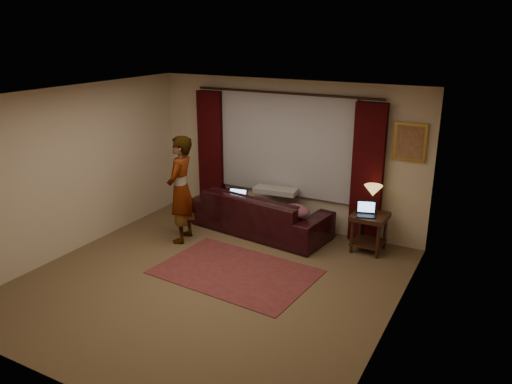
% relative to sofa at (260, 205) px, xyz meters
% --- Properties ---
extents(floor, '(5.00, 5.00, 0.01)m').
position_rel_sofa_xyz_m(floor, '(0.22, -1.96, -0.50)').
color(floor, brown).
rests_on(floor, ground).
extents(ceiling, '(5.00, 5.00, 0.02)m').
position_rel_sofa_xyz_m(ceiling, '(0.22, -1.96, 2.10)').
color(ceiling, silver).
rests_on(ceiling, ground).
extents(wall_back, '(5.00, 0.02, 2.60)m').
position_rel_sofa_xyz_m(wall_back, '(0.22, 0.54, 0.80)').
color(wall_back, beige).
rests_on(wall_back, ground).
extents(wall_front, '(5.00, 0.02, 2.60)m').
position_rel_sofa_xyz_m(wall_front, '(0.22, -4.46, 0.80)').
color(wall_front, beige).
rests_on(wall_front, ground).
extents(wall_left, '(0.02, 5.00, 2.60)m').
position_rel_sofa_xyz_m(wall_left, '(-2.28, -1.96, 0.80)').
color(wall_left, beige).
rests_on(wall_left, ground).
extents(wall_right, '(0.02, 5.00, 2.60)m').
position_rel_sofa_xyz_m(wall_right, '(2.72, -1.96, 0.80)').
color(wall_right, beige).
rests_on(wall_right, ground).
extents(sheer_curtain, '(2.50, 0.05, 1.80)m').
position_rel_sofa_xyz_m(sheer_curtain, '(0.22, 0.48, 1.00)').
color(sheer_curtain, '#A3A3AB').
rests_on(sheer_curtain, wall_back).
extents(drape_left, '(0.50, 0.14, 2.30)m').
position_rel_sofa_xyz_m(drape_left, '(-1.28, 0.43, 0.68)').
color(drape_left, black).
rests_on(drape_left, floor).
extents(drape_right, '(0.50, 0.14, 2.30)m').
position_rel_sofa_xyz_m(drape_right, '(1.72, 0.43, 0.68)').
color(drape_right, black).
rests_on(drape_right, floor).
extents(curtain_rod, '(0.04, 0.04, 3.40)m').
position_rel_sofa_xyz_m(curtain_rod, '(0.22, 0.43, 1.88)').
color(curtain_rod, black).
rests_on(curtain_rod, wall_back).
extents(picture_frame, '(0.50, 0.04, 0.60)m').
position_rel_sofa_xyz_m(picture_frame, '(2.32, 0.51, 1.25)').
color(picture_frame, '#B08936').
rests_on(picture_frame, wall_back).
extents(sofa, '(2.57, 1.36, 0.99)m').
position_rel_sofa_xyz_m(sofa, '(0.00, 0.00, 0.00)').
color(sofa, black).
rests_on(sofa, floor).
extents(throw_blanket, '(0.78, 0.38, 0.09)m').
position_rel_sofa_xyz_m(throw_blanket, '(0.19, 0.22, 0.49)').
color(throw_blanket, '#979591').
rests_on(throw_blanket, sofa).
extents(clothing_pile, '(0.49, 0.39, 0.20)m').
position_rel_sofa_xyz_m(clothing_pile, '(0.78, -0.26, 0.10)').
color(clothing_pile, brown).
rests_on(clothing_pile, sofa).
extents(laptop_sofa, '(0.39, 0.42, 0.25)m').
position_rel_sofa_xyz_m(laptop_sofa, '(-0.40, -0.18, 0.12)').
color(laptop_sofa, black).
rests_on(laptop_sofa, sofa).
extents(area_rug, '(2.35, 1.66, 0.01)m').
position_rel_sofa_xyz_m(area_rug, '(0.40, -1.55, -0.49)').
color(area_rug, maroon).
rests_on(area_rug, floor).
extents(end_table, '(0.55, 0.55, 0.62)m').
position_rel_sofa_xyz_m(end_table, '(1.90, 0.11, -0.18)').
color(end_table, black).
rests_on(end_table, floor).
extents(tiffany_lamp, '(0.33, 0.33, 0.46)m').
position_rel_sofa_xyz_m(tiffany_lamp, '(1.90, 0.19, 0.36)').
color(tiffany_lamp, olive).
rests_on(tiffany_lamp, end_table).
extents(laptop_table, '(0.38, 0.40, 0.22)m').
position_rel_sofa_xyz_m(laptop_table, '(1.86, 0.02, 0.23)').
color(laptop_table, black).
rests_on(laptop_table, end_table).
extents(person, '(0.64, 0.64, 1.79)m').
position_rel_sofa_xyz_m(person, '(-0.98, -0.95, 0.40)').
color(person, '#979591').
rests_on(person, floor).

